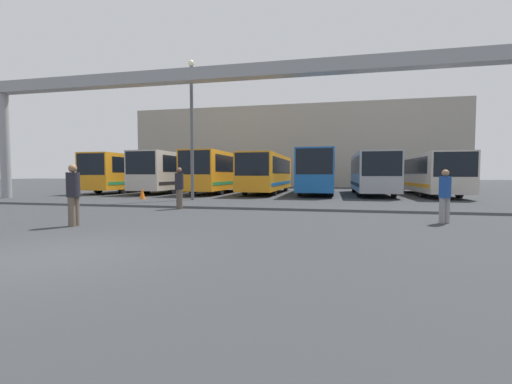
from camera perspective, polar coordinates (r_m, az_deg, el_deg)
The scene contains 15 objects.
ground_plane at distance 7.67m, azimuth -31.07°, elevation -9.20°, with size 200.00×200.00×0.00m, color #2D3033.
building_backdrop at distance 48.26m, azimuth 6.34°, elevation 7.10°, with size 40.89×12.00×10.09m.
overhead_gantry at distance 19.77m, azimuth -3.27°, elevation 17.02°, with size 32.23×0.80×7.51m.
bus_slot_0 at distance 32.39m, azimuth -20.16°, elevation 3.31°, with size 2.59×10.39×3.21m.
bus_slot_1 at distance 31.30m, azimuth -12.82°, elevation 3.53°, with size 2.59×12.44×3.30m.
bus_slot_2 at distance 29.04m, azimuth -6.16°, elevation 3.64°, with size 2.59×10.88×3.31m.
bus_slot_3 at distance 28.26m, azimuth 1.91°, elevation 3.45°, with size 2.57×11.41×3.11m.
bus_slot_4 at distance 27.75m, azimuth 10.23°, elevation 3.65°, with size 2.57×11.29×3.31m.
bus_slot_5 at distance 27.62m, azimuth 18.73°, elevation 3.25°, with size 2.59×10.75×3.07m.
bus_slot_6 at distance 29.11m, azimuth 26.60°, elevation 2.98°, with size 2.61×12.32×2.98m.
pedestrian_near_right at distance 12.40m, azimuth 28.95°, elevation -0.42°, with size 0.36×0.36×1.71m.
pedestrian_mid_left at distance 11.62m, azimuth -28.15°, elevation -0.22°, with size 0.39×0.39×1.86m.
pedestrian_far_center at distance 15.73m, azimuth -12.67°, elevation 0.82°, with size 0.39×0.39×1.86m.
traffic_cone at distance 22.72m, azimuth -18.43°, elevation -0.20°, with size 0.37×0.37×0.72m.
lamp_post at distance 21.42m, azimuth -10.65°, elevation 10.98°, with size 0.36×0.36×8.39m.
Camera 1 is at (5.20, -5.41, 1.56)m, focal length 24.00 mm.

